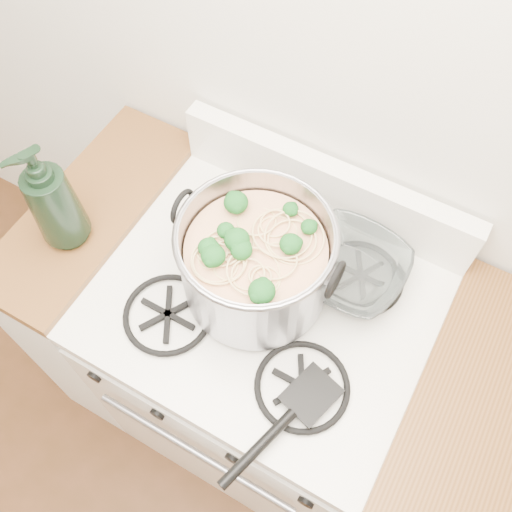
% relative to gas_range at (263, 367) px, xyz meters
% --- Properties ---
extents(gas_range, '(0.76, 0.66, 0.92)m').
position_rel_gas_range_xyz_m(gas_range, '(0.00, 0.00, 0.00)').
color(gas_range, white).
rests_on(gas_range, ground).
extents(counter_left, '(0.25, 0.65, 0.92)m').
position_rel_gas_range_xyz_m(counter_left, '(-0.51, 0.00, 0.02)').
color(counter_left, silver).
rests_on(counter_left, ground).
extents(stock_pot, '(0.37, 0.34, 0.23)m').
position_rel_gas_range_xyz_m(stock_pot, '(-0.03, 0.01, 0.59)').
color(stock_pot, '#9898A0').
rests_on(stock_pot, gas_range).
extents(spatula, '(0.36, 0.38, 0.02)m').
position_rel_gas_range_xyz_m(spatula, '(0.20, -0.16, 0.50)').
color(spatula, black).
rests_on(spatula, gas_range).
extents(glass_bowl, '(0.11, 0.11, 0.02)m').
position_rel_gas_range_xyz_m(glass_bowl, '(0.14, 0.14, 0.50)').
color(glass_bowl, white).
rests_on(glass_bowl, gas_range).
extents(bottle, '(0.15, 0.16, 0.30)m').
position_rel_gas_range_xyz_m(bottle, '(-0.49, -0.09, 0.63)').
color(bottle, black).
rests_on(bottle, counter_left).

